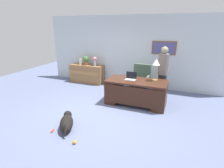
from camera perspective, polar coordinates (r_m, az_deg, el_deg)
name	(u,v)px	position (r m, az deg, el deg)	size (l,w,h in m)	color
ground_plane	(102,111)	(5.06, -3.17, -8.85)	(12.00, 12.00, 0.00)	slate
back_wall	(130,52)	(7.00, 5.80, 10.40)	(7.00, 0.16, 2.70)	silver
desk	(136,92)	(5.39, 7.74, -2.44)	(1.79, 0.84, 0.76)	#422316
credenza	(87,74)	(7.56, -8.09, 3.36)	(1.43, 0.50, 0.76)	olive
armchair	(141,81)	(6.27, 9.28, 1.04)	(0.60, 0.59, 1.04)	#475B4C
person_standing	(163,72)	(5.91, 16.09, 3.65)	(0.32, 0.32, 1.71)	#262323
dog_lying	(67,122)	(4.37, -14.47, -11.89)	(0.60, 0.76, 0.30)	black
laptop	(131,78)	(5.36, 6.13, 2.07)	(0.32, 0.22, 0.22)	#B2B5BA
desk_lamp	(156,63)	(5.27, 14.12, 6.47)	(0.22, 0.22, 0.65)	#9E8447
vase_with_flowers	(95,60)	(7.24, -5.59, 7.66)	(0.17, 0.17, 0.36)	#B2BDD5
vase_empty	(81,62)	(7.59, -10.12, 7.17)	(0.12, 0.12, 0.24)	silver
potted_plant	(86,60)	(7.44, -8.44, 7.66)	(0.24, 0.24, 0.36)	brown
dog_toy_ball	(75,142)	(3.88, -12.02, -17.94)	(0.08, 0.08, 0.08)	orange
dog_toy_bone	(53,131)	(4.39, -18.70, -14.12)	(0.14, 0.05, 0.05)	#E53F33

